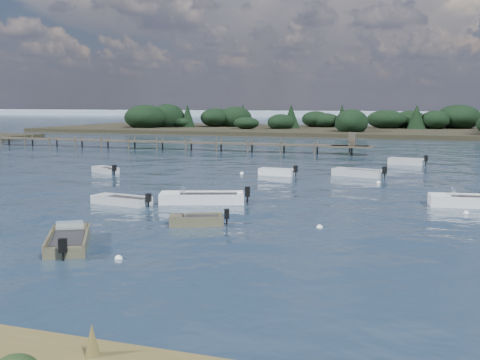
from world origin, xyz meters
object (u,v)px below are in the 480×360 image
at_px(dinghy_mid_grey, 121,202).
at_px(jetty, 160,142).
at_px(tender_far_white, 277,173).
at_px(dinghy_extra_a, 358,174).
at_px(dinghy_near_olive, 68,243).
at_px(tender_far_grey, 105,171).
at_px(dinghy_extra_b, 196,222).
at_px(dinghy_mid_white_b, 473,203).
at_px(dinghy_mid_white_a, 202,200).
at_px(tender_far_grey_b, 406,163).

bearing_deg(dinghy_mid_grey, jetty, 114.02).
xyz_separation_m(tender_far_white, dinghy_extra_a, (6.72, 1.68, 0.00)).
bearing_deg(dinghy_near_olive, jetty, 112.93).
distance_m(tender_far_grey, dinghy_mid_grey, 17.26).
bearing_deg(dinghy_extra_b, dinghy_mid_white_b, 38.45).
bearing_deg(dinghy_extra_b, tender_far_white, 95.17).
distance_m(dinghy_extra_b, tender_far_grey, 24.98).
bearing_deg(dinghy_mid_grey, tender_far_grey, 125.31).
bearing_deg(dinghy_mid_grey, dinghy_mid_white_a, 25.93).
xyz_separation_m(dinghy_extra_b, tender_far_grey, (-16.92, 18.38, 0.01)).
relative_size(tender_far_white, dinghy_near_olive, 0.72).
bearing_deg(jetty, tender_far_grey_b, -16.49).
bearing_deg(jetty, tender_far_white, -44.69).
xyz_separation_m(tender_far_grey, dinghy_mid_white_b, (30.51, -7.59, 0.03)).
distance_m(dinghy_extra_b, dinghy_near_olive, 7.01).
bearing_deg(dinghy_mid_white_a, tender_far_grey_b, 69.83).
distance_m(dinghy_mid_white_a, jetty, 44.10).
relative_size(tender_far_grey_b, dinghy_extra_a, 0.83).
relative_size(dinghy_extra_b, dinghy_extra_a, 0.66).
relative_size(dinghy_extra_b, dinghy_mid_grey, 0.75).
relative_size(dinghy_extra_b, tender_far_white, 0.91).
xyz_separation_m(dinghy_mid_grey, dinghy_extra_a, (11.69, 19.22, 0.03)).
xyz_separation_m(tender_far_white, dinghy_mid_white_b, (15.56, -11.05, 0.02)).
distance_m(dinghy_mid_white_a, dinghy_extra_a, 18.51).
relative_size(dinghy_extra_b, jetty, 0.05).
height_order(tender_far_grey, jetty, jetty).
xyz_separation_m(dinghy_mid_white_a, dinghy_mid_white_b, (16.06, 4.31, 0.01)).
distance_m(dinghy_extra_b, dinghy_extra_a, 23.99).
bearing_deg(dinghy_near_olive, dinghy_mid_white_a, 85.48).
height_order(dinghy_extra_b, tender_far_white, tender_far_white).
relative_size(dinghy_near_olive, jetty, 0.07).
height_order(dinghy_extra_a, dinghy_near_olive, dinghy_extra_a).
relative_size(dinghy_mid_grey, dinghy_extra_a, 0.88).
height_order(tender_far_white, dinghy_mid_white_b, dinghy_mid_white_b).
height_order(dinghy_extra_b, tender_far_grey_b, tender_far_grey_b).
bearing_deg(tender_far_white, dinghy_extra_a, 14.01).
bearing_deg(dinghy_extra_a, dinghy_extra_b, -101.41).
height_order(dinghy_extra_b, dinghy_near_olive, dinghy_near_olive).
bearing_deg(jetty, dinghy_extra_b, -60.80).
bearing_deg(tender_far_grey, dinghy_mid_white_b, -13.98).
bearing_deg(dinghy_extra_b, jetty, 119.20).
xyz_separation_m(dinghy_extra_a, jetty, (-29.60, 20.95, 0.82)).
bearing_deg(tender_far_grey_b, dinghy_extra_b, -102.84).
height_order(tender_far_grey_b, dinghy_mid_grey, tender_far_grey_b).
bearing_deg(dinghy_near_olive, tender_far_grey, 118.81).
relative_size(tender_far_white, tender_far_grey_b, 0.88).
relative_size(tender_far_white, dinghy_mid_grey, 0.82).
relative_size(tender_far_white, dinghy_mid_white_b, 0.61).
bearing_deg(jetty, dinghy_extra_a, -35.30).
distance_m(tender_far_grey_b, dinghy_near_olive, 42.41).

